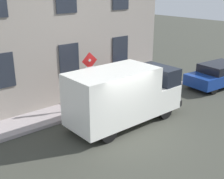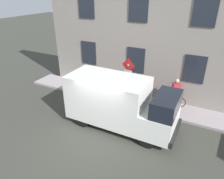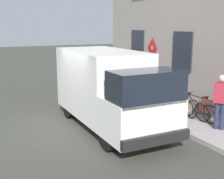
% 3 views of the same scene
% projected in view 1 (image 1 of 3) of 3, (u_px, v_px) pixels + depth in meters
% --- Properties ---
extents(ground_plane, '(80.00, 80.00, 0.00)m').
position_uv_depth(ground_plane, '(128.00, 134.00, 12.07)').
color(ground_plane, '#3C3E35').
extents(sidewalk_slab, '(1.70, 14.07, 0.14)m').
position_uv_depth(sidewalk_slab, '(80.00, 107.00, 14.56)').
color(sidewalk_slab, '#A29899').
rests_on(sidewalk_slab, ground_plane).
extents(building_facade, '(0.75, 12.07, 7.31)m').
position_uv_depth(building_facade, '(64.00, 31.00, 14.23)').
color(building_facade, gray).
rests_on(building_facade, ground_plane).
extents(sign_post_stacked, '(0.18, 0.56, 2.64)m').
position_uv_depth(sign_post_stacked, '(90.00, 73.00, 13.58)').
color(sign_post_stacked, '#474C47').
rests_on(sign_post_stacked, sidewalk_slab).
extents(delivery_van, '(2.02, 5.34, 2.50)m').
position_uv_depth(delivery_van, '(123.00, 94.00, 12.62)').
color(delivery_van, white).
rests_on(delivery_van, ground_plane).
extents(parked_hatchback, '(2.05, 4.12, 1.38)m').
position_uv_depth(parked_hatchback, '(218.00, 74.00, 17.60)').
color(parked_hatchback, navy).
rests_on(parked_hatchback, ground_plane).
extents(bicycle_red, '(0.46, 1.72, 0.89)m').
position_uv_depth(bicycle_red, '(113.00, 87.00, 16.07)').
color(bicycle_red, black).
rests_on(bicycle_red, sidewalk_slab).
extents(bicycle_black, '(0.46, 1.71, 0.89)m').
position_uv_depth(bicycle_black, '(102.00, 90.00, 15.61)').
color(bicycle_black, black).
rests_on(bicycle_black, sidewalk_slab).
extents(bicycle_orange, '(0.46, 1.72, 0.89)m').
position_uv_depth(bicycle_orange, '(91.00, 93.00, 15.15)').
color(bicycle_orange, black).
rests_on(bicycle_orange, sidewalk_slab).
extents(pedestrian, '(0.44, 0.48, 1.72)m').
position_uv_depth(pedestrian, '(117.00, 77.00, 16.00)').
color(pedestrian, '#262B47').
rests_on(pedestrian, sidewalk_slab).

